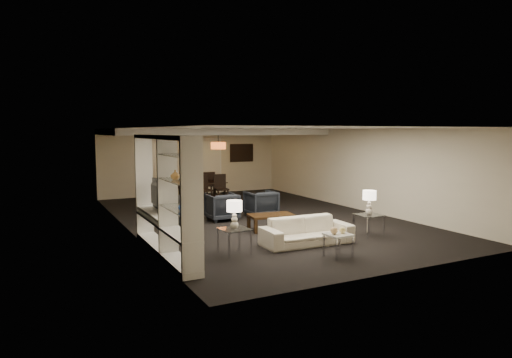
{
  "coord_description": "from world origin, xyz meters",
  "views": [
    {
      "loc": [
        -5.66,
        -11.22,
        2.42
      ],
      "look_at": [
        0.0,
        0.0,
        1.1
      ],
      "focal_mm": 32.0,
      "sensor_mm": 36.0,
      "label": 1
    }
  ],
  "objects": [
    {
      "name": "gold_gourd_a",
      "position": [
        -0.46,
        -4.24,
        0.52
      ],
      "size": [
        0.14,
        0.14,
        0.14
      ],
      "primitive_type": "sphere",
      "color": "#E4B579",
      "rests_on": "marble_table"
    },
    {
      "name": "armchair_right",
      "position": [
        0.24,
        0.16,
        0.37
      ],
      "size": [
        0.79,
        0.81,
        0.73
      ],
      "primitive_type": "imported",
      "rotation": [
        0.0,
        0.0,
        3.14
      ],
      "color": "black",
      "rests_on": "floor"
    },
    {
      "name": "floor_speaker",
      "position": [
        -2.81,
        -1.89,
        0.53
      ],
      "size": [
        0.13,
        0.13,
        1.07
      ],
      "primitive_type": "cube",
      "rotation": [
        0.0,
        0.0,
        0.16
      ],
      "color": "black",
      "rests_on": "floor"
    },
    {
      "name": "sofa",
      "position": [
        -0.36,
        -3.14,
        0.29
      ],
      "size": [
        2.0,
        0.84,
        0.58
      ],
      "primitive_type": "imported",
      "rotation": [
        0.0,
        0.0,
        -0.03
      ],
      "color": "beige",
      "rests_on": "floor"
    },
    {
      "name": "ceiling",
      "position": [
        0.0,
        0.0,
        2.5
      ],
      "size": [
        7.0,
        11.0,
        0.02
      ],
      "primitive_type": "cube",
      "color": "silver",
      "rests_on": "ground"
    },
    {
      "name": "dining_table",
      "position": [
        -0.38,
        3.68,
        0.32
      ],
      "size": [
        1.9,
        1.15,
        0.64
      ],
      "primitive_type": "imported",
      "rotation": [
        0.0,
        0.0,
        0.07
      ],
      "color": "black",
      "rests_on": "floor"
    },
    {
      "name": "door",
      "position": [
        0.7,
        5.47,
        1.05
      ],
      "size": [
        0.9,
        0.05,
        2.1
      ],
      "primitive_type": "cube",
      "color": "silver",
      "rests_on": "wall_back"
    },
    {
      "name": "table_lamp_right",
      "position": [
        1.34,
        -3.14,
        0.79
      ],
      "size": [
        0.32,
        0.32,
        0.56
      ],
      "primitive_type": null,
      "rotation": [
        0.0,
        0.0,
        -0.06
      ],
      "color": "beige",
      "rests_on": "side_table_right"
    },
    {
      "name": "chair_fl",
      "position": [
        -0.98,
        4.33,
        0.48
      ],
      "size": [
        0.45,
        0.45,
        0.96
      ],
      "primitive_type": null,
      "rotation": [
        0.0,
        0.0,
        3.16
      ],
      "color": "black",
      "rests_on": "floor"
    },
    {
      "name": "vase_blue",
      "position": [
        -3.31,
        -3.77,
        1.14
      ],
      "size": [
        0.16,
        0.16,
        0.17
      ],
      "primitive_type": "imported",
      "color": "#264EA7",
      "rests_on": "media_unit"
    },
    {
      "name": "table_lamp_left",
      "position": [
        -2.06,
        -3.14,
        0.79
      ],
      "size": [
        0.32,
        0.32,
        0.56
      ],
      "primitive_type": null,
      "rotation": [
        0.0,
        0.0,
        -0.04
      ],
      "color": "beige",
      "rests_on": "side_table_left"
    },
    {
      "name": "side_table_right",
      "position": [
        1.34,
        -3.14,
        0.25
      ],
      "size": [
        0.55,
        0.55,
        0.51
      ],
      "primitive_type": null,
      "rotation": [
        0.0,
        0.0,
        0.01
      ],
      "color": "white",
      "rests_on": "floor"
    },
    {
      "name": "floor",
      "position": [
        0.0,
        0.0,
        0.0
      ],
      "size": [
        11.0,
        11.0,
        0.0
      ],
      "primitive_type": "plane",
      "color": "black",
      "rests_on": "ground"
    },
    {
      "name": "ceiling_soffit",
      "position": [
        0.0,
        3.5,
        2.4
      ],
      "size": [
        7.0,
        4.0,
        0.2
      ],
      "primitive_type": "cube",
      "color": "silver",
      "rests_on": "ceiling"
    },
    {
      "name": "chair_nr",
      "position": [
        0.22,
        3.03,
        0.48
      ],
      "size": [
        0.48,
        0.48,
        0.96
      ],
      "primitive_type": null,
      "rotation": [
        0.0,
        0.0,
        -0.09
      ],
      "color": "black",
      "rests_on": "floor"
    },
    {
      "name": "television",
      "position": [
        -3.28,
        -1.76,
        1.07
      ],
      "size": [
        1.12,
        0.15,
        0.65
      ],
      "primitive_type": "imported",
      "rotation": [
        0.0,
        0.0,
        1.57
      ],
      "color": "black",
      "rests_on": "media_unit"
    },
    {
      "name": "chair_fm",
      "position": [
        -0.38,
        4.33,
        0.48
      ],
      "size": [
        0.44,
        0.44,
        0.96
      ],
      "primitive_type": null,
      "rotation": [
        0.0,
        0.0,
        3.14
      ],
      "color": "black",
      "rests_on": "floor"
    },
    {
      "name": "curtains",
      "position": [
        -0.9,
        5.42,
        1.2
      ],
      "size": [
        1.5,
        0.12,
        2.4
      ],
      "primitive_type": "cube",
      "color": "beige",
      "rests_on": "wall_back"
    },
    {
      "name": "pendant_light",
      "position": [
        0.3,
        3.5,
        1.92
      ],
      "size": [
        0.52,
        0.52,
        0.24
      ],
      "primitive_type": "cylinder",
      "color": "#D8591E",
      "rests_on": "ceiling_soffit"
    },
    {
      "name": "side_table_left",
      "position": [
        -2.06,
        -3.14,
        0.25
      ],
      "size": [
        0.57,
        0.57,
        0.51
      ],
      "primitive_type": null,
      "rotation": [
        0.0,
        0.0,
        0.06
      ],
      "color": "silver",
      "rests_on": "floor"
    },
    {
      "name": "coffee_table",
      "position": [
        -0.36,
        -1.54,
        0.19
      ],
      "size": [
        1.16,
        0.77,
        0.39
      ],
      "primitive_type": null,
      "rotation": [
        0.0,
        0.0,
        -0.13
      ],
      "color": "black",
      "rests_on": "floor"
    },
    {
      "name": "armchair_left",
      "position": [
        -0.96,
        0.16,
        0.37
      ],
      "size": [
        0.81,
        0.83,
        0.73
      ],
      "primitive_type": "imported",
      "rotation": [
        0.0,
        0.0,
        3.12
      ],
      "color": "black",
      "rests_on": "floor"
    },
    {
      "name": "wall_back",
      "position": [
        0.0,
        5.5,
        1.25
      ],
      "size": [
        7.0,
        0.02,
        2.5
      ],
      "primitive_type": "cube",
      "color": "beige",
      "rests_on": "ground"
    },
    {
      "name": "media_unit",
      "position": [
        -3.31,
        -2.6,
        1.18
      ],
      "size": [
        0.38,
        3.4,
        2.35
      ],
      "primitive_type": null,
      "color": "white",
      "rests_on": "wall_left"
    },
    {
      "name": "floor_lamp",
      "position": [
        -1.26,
        4.79,
        0.82
      ],
      "size": [
        0.26,
        0.26,
        1.64
      ],
      "primitive_type": null,
      "rotation": [
        0.0,
        0.0,
        -0.08
      ],
      "color": "black",
      "rests_on": "floor"
    },
    {
      "name": "gold_gourd_b",
      "position": [
        -0.26,
        -4.24,
        0.52
      ],
      "size": [
        0.13,
        0.13,
        0.13
      ],
      "primitive_type": "sphere",
      "color": "#E7D07A",
      "rests_on": "marble_table"
    },
    {
      "name": "wall_right",
      "position": [
        3.5,
        0.0,
        1.25
      ],
      "size": [
        0.02,
        11.0,
        2.5
      ],
      "primitive_type": "cube",
      "color": "beige",
      "rests_on": "ground"
    },
    {
      "name": "wall_front",
      "position": [
        0.0,
        -5.5,
        1.25
      ],
      "size": [
        7.0,
        0.02,
        2.5
      ],
      "primitive_type": "cube",
      "color": "beige",
      "rests_on": "ground"
    },
    {
      "name": "marble_table",
      "position": [
        -0.36,
        -4.24,
        0.23
      ],
      "size": [
        0.47,
        0.47,
        0.45
      ],
      "primitive_type": null,
      "rotation": [
        0.0,
        0.0,
        0.04
      ],
      "color": "white",
      "rests_on": "floor"
    },
    {
      "name": "wall_left",
      "position": [
        -3.5,
        0.0,
        1.25
      ],
      "size": [
        0.02,
        11.0,
        2.5
      ],
      "primitive_type": "cube",
      "color": "beige",
      "rests_on": "ground"
    },
    {
      "name": "chair_nl",
      "position": [
        -0.98,
        3.03,
        0.48
      ],
      "size": [
        0.5,
        0.5,
        0.96
      ],
      "primitive_type": null,
      "rotation": [
        0.0,
        0.0,
        0.14
      ],
      "color": "black",
      "rests_on": "floor"
    },
    {
      "name": "painting",
      "position": [
        2.1,
        5.46,
        1.55
      ],
      "size": [
        0.95,
        0.04,
        0.65
      ],
      "primitive_type": "cube",
      "color": "#142D38",
      "rests_on": "wall_back"
    },
    {
      "name": "chair_nm",
      "position": [
        -0.38,
        3.03,
        0.48
      ],
      "size": [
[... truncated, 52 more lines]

